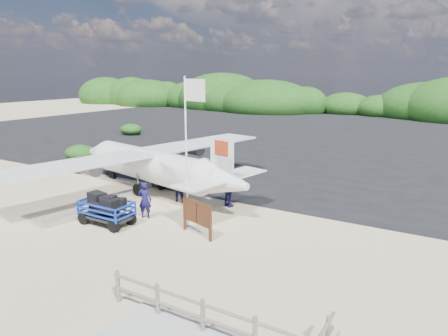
# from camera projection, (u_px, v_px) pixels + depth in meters

# --- Properties ---
(ground) EXTENTS (160.00, 160.00, 0.00)m
(ground) POSITION_uv_depth(u_px,v_px,m) (152.00, 228.00, 17.58)
(ground) COLOR beige
(asphalt_apron) EXTENTS (90.00, 50.00, 0.04)m
(asphalt_apron) POSITION_uv_depth(u_px,v_px,m) (336.00, 137.00, 42.74)
(asphalt_apron) COLOR #B2B2B2
(asphalt_apron) RESTS_ON ground
(lagoon) EXTENTS (9.00, 7.00, 0.40)m
(lagoon) POSITION_uv_depth(u_px,v_px,m) (50.00, 190.00, 23.28)
(lagoon) COLOR #B2B2B2
(lagoon) RESTS_ON ground
(vegetation_band) EXTENTS (124.00, 8.00, 4.40)m
(vegetation_band) POSITION_uv_depth(u_px,v_px,m) (378.00, 116.00, 63.71)
(vegetation_band) COLOR #B2B2B2
(vegetation_band) RESTS_ON ground
(fence) EXTENTS (6.40, 2.00, 1.10)m
(fence) POSITION_uv_depth(u_px,v_px,m) (203.00, 334.00, 10.43)
(fence) COLOR #B2B2B2
(fence) RESTS_ON ground
(baggage_cart) EXTENTS (2.61, 1.50, 1.30)m
(baggage_cart) POSITION_uv_depth(u_px,v_px,m) (108.00, 224.00, 17.98)
(baggage_cart) COLOR #0C31BC
(baggage_cart) RESTS_ON ground
(flagpole) EXTENTS (1.41, 0.92, 6.53)m
(flagpole) POSITION_uv_depth(u_px,v_px,m) (188.00, 228.00, 17.57)
(flagpole) COLOR white
(flagpole) RESTS_ON ground
(signboard) EXTENTS (1.86, 0.71, 1.55)m
(signboard) POSITION_uv_depth(u_px,v_px,m) (197.00, 235.00, 16.75)
(signboard) COLOR #4E2B16
(signboard) RESTS_ON ground
(crew_a) EXTENTS (0.75, 0.61, 1.76)m
(crew_a) POSITION_uv_depth(u_px,v_px,m) (145.00, 200.00, 18.59)
(crew_a) COLOR #141141
(crew_a) RESTS_ON ground
(crew_b) EXTENTS (0.94, 0.80, 1.71)m
(crew_b) POSITION_uv_depth(u_px,v_px,m) (179.00, 186.00, 21.03)
(crew_b) COLOR #141141
(crew_b) RESTS_ON ground
(crew_c) EXTENTS (1.18, 0.72, 1.88)m
(crew_c) POSITION_uv_depth(u_px,v_px,m) (229.00, 189.00, 20.14)
(crew_c) COLOR #141141
(crew_c) RESTS_ON ground
(aircraft_small) EXTENTS (11.08, 11.08, 2.88)m
(aircraft_small) POSITION_uv_depth(u_px,v_px,m) (292.00, 127.00, 50.64)
(aircraft_small) COLOR #B2B2B2
(aircraft_small) RESTS_ON ground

